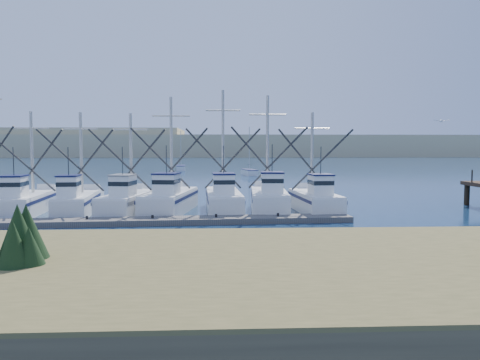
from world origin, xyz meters
The scene contains 8 objects.
ground centered at (0.00, 0.00, 0.00)m, with size 500.00×500.00×0.00m, color #0D1F3B.
shore_bank centered at (-8.00, -10.00, 0.80)m, with size 40.00×10.00×1.60m, color #4C422D.
floating_dock centered at (-7.29, 6.34, 0.18)m, with size 27.46×1.83×0.37m, color #5F5955.
dune_ridge centered at (0.00, 210.00, 5.00)m, with size 360.00×60.00×10.00m, color tan.
trawler_fleet centered at (-7.07, 11.15, 0.94)m, with size 27.29×8.78×10.03m.
sailboat_near centered at (3.09, 55.66, 0.50)m, with size 2.61×6.02×8.10m.
sailboat_far centered at (-9.82, 73.34, 0.49)m, with size 2.14×6.40×8.10m.
flying_gull centered at (13.99, 10.38, 6.71)m, with size 1.17×0.21×0.21m.
Camera 1 is at (-2.14, -22.90, 4.87)m, focal length 35.00 mm.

